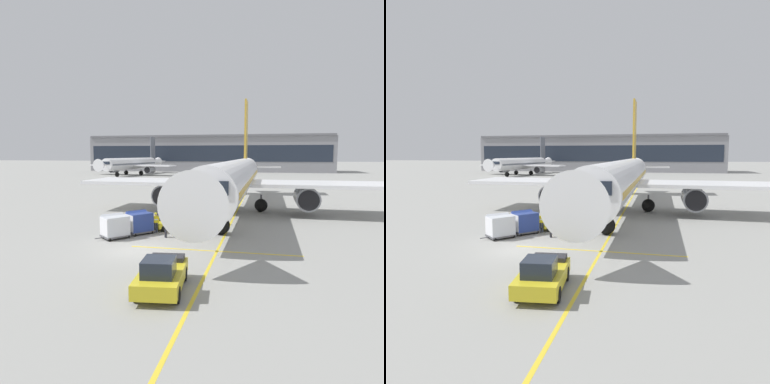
% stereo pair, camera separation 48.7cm
% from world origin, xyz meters
% --- Properties ---
extents(ground_plane, '(600.00, 600.00, 0.00)m').
position_xyz_m(ground_plane, '(0.00, 0.00, 0.00)').
color(ground_plane, gray).
extents(parked_airplane, '(35.10, 45.62, 15.34)m').
position_xyz_m(parked_airplane, '(5.45, 17.56, 3.88)').
color(parked_airplane, white).
rests_on(parked_airplane, ground).
extents(belt_loader, '(4.60, 4.79, 2.79)m').
position_xyz_m(belt_loader, '(0.85, 7.66, 0.84)').
color(belt_loader, gold).
rests_on(belt_loader, ground).
extents(baggage_cart_lead, '(2.52, 2.59, 1.91)m').
position_xyz_m(baggage_cart_lead, '(-1.46, 5.05, 1.00)').
color(baggage_cart_lead, '#515156').
rests_on(baggage_cart_lead, ground).
extents(baggage_cart_second, '(2.52, 2.59, 1.91)m').
position_xyz_m(baggage_cart_second, '(-2.79, 3.17, 1.00)').
color(baggage_cart_second, '#515156').
rests_on(baggage_cart_second, ground).
extents(pushback_tug, '(2.57, 4.60, 1.83)m').
position_xyz_m(pushback_tug, '(3.98, -6.31, 0.83)').
color(pushback_tug, gold).
rests_on(pushback_tug, ground).
extents(ground_crew_by_loader, '(0.54, 0.36, 1.74)m').
position_xyz_m(ground_crew_by_loader, '(-0.19, 5.71, 1.00)').
color(ground_crew_by_loader, '#333847').
rests_on(ground_crew_by_loader, ground).
extents(ground_crew_by_carts, '(0.41, 0.49, 1.74)m').
position_xyz_m(ground_crew_by_carts, '(-0.35, 7.98, 1.00)').
color(ground_crew_by_carts, '#333847').
rests_on(ground_crew_by_carts, ground).
extents(ground_crew_marshaller, '(0.40, 0.51, 1.74)m').
position_xyz_m(ground_crew_marshaller, '(1.11, 4.21, 1.00)').
color(ground_crew_marshaller, black).
rests_on(ground_crew_marshaller, ground).
extents(safety_cone_engine_keepout, '(0.61, 0.61, 0.69)m').
position_xyz_m(safety_cone_engine_keepout, '(1.14, 13.98, 0.34)').
color(safety_cone_engine_keepout, black).
rests_on(safety_cone_engine_keepout, ground).
extents(safety_cone_wingtip, '(0.70, 0.70, 0.78)m').
position_xyz_m(safety_cone_wingtip, '(1.12, 12.85, 0.38)').
color(safety_cone_wingtip, black).
rests_on(safety_cone_wingtip, ground).
extents(apron_guidance_line_lead_in, '(0.20, 110.00, 0.01)m').
position_xyz_m(apron_guidance_line_lead_in, '(5.69, 16.76, 0.00)').
color(apron_guidance_line_lead_in, yellow).
rests_on(apron_guidance_line_lead_in, ground).
extents(apron_guidance_line_stop_bar, '(12.00, 0.20, 0.01)m').
position_xyz_m(apron_guidance_line_stop_bar, '(5.44, 1.12, 0.00)').
color(apron_guidance_line_stop_bar, yellow).
rests_on(apron_guidance_line_stop_bar, ground).
extents(terminal_building, '(92.93, 18.26, 13.82)m').
position_xyz_m(terminal_building, '(-13.18, 113.96, 6.86)').
color(terminal_building, gray).
rests_on(terminal_building, ground).
extents(distant_airplane, '(28.50, 37.47, 12.77)m').
position_xyz_m(distant_airplane, '(-32.46, 81.45, 3.55)').
color(distant_airplane, white).
rests_on(distant_airplane, ground).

